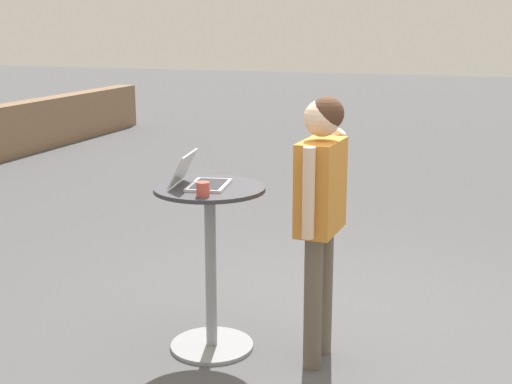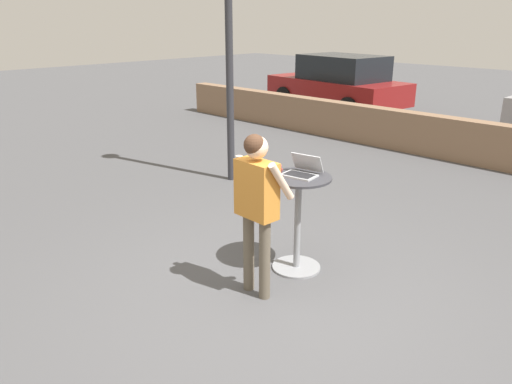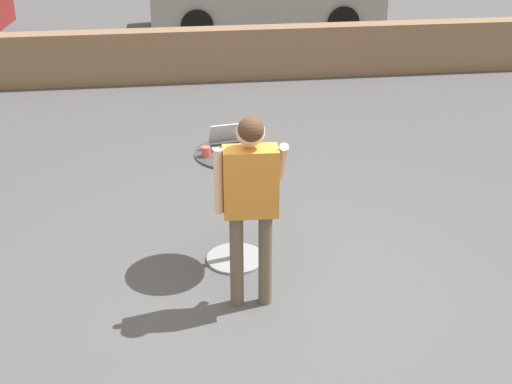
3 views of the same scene
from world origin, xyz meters
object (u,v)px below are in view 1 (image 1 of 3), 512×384
(laptop, at_px, (200,179))
(coffee_mug, at_px, (203,189))
(cafe_table, at_px, (211,254))
(standing_person, at_px, (321,198))

(laptop, height_order, coffee_mug, laptop)
(cafe_table, xyz_separation_m, laptop, (-0.01, 0.06, 0.47))
(cafe_table, height_order, standing_person, standing_person)
(coffee_mug, bearing_deg, laptop, 27.57)
(standing_person, bearing_deg, cafe_table, 94.63)
(cafe_table, height_order, laptop, laptop)
(laptop, bearing_deg, standing_person, -85.06)
(coffee_mug, bearing_deg, standing_person, -64.70)
(laptop, bearing_deg, cafe_table, -81.53)
(coffee_mug, height_order, standing_person, standing_person)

